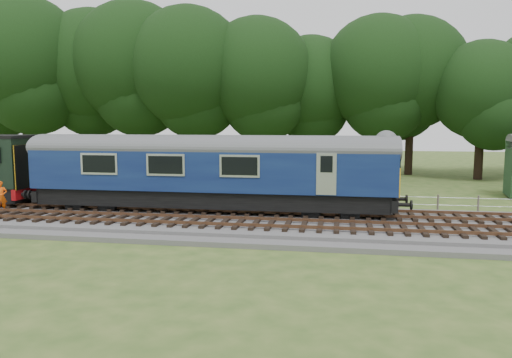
# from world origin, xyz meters

# --- Properties ---
(ground) EXTENTS (120.00, 120.00, 0.00)m
(ground) POSITION_xyz_m (0.00, 0.00, 0.00)
(ground) COLOR #36551F
(ground) RESTS_ON ground
(ballast) EXTENTS (70.00, 7.00, 0.35)m
(ballast) POSITION_xyz_m (0.00, 0.00, 0.17)
(ballast) COLOR #4C4C4F
(ballast) RESTS_ON ground
(track_north) EXTENTS (67.20, 2.40, 0.21)m
(track_north) POSITION_xyz_m (0.00, 1.40, 0.42)
(track_north) COLOR black
(track_north) RESTS_ON ballast
(track_south) EXTENTS (67.20, 2.40, 0.21)m
(track_south) POSITION_xyz_m (0.00, -1.60, 0.42)
(track_south) COLOR black
(track_south) RESTS_ON ballast
(fence) EXTENTS (64.00, 0.12, 1.00)m
(fence) POSITION_xyz_m (0.00, 4.50, 0.00)
(fence) COLOR #6B6054
(fence) RESTS_ON ground
(tree_line) EXTENTS (70.00, 8.00, 18.00)m
(tree_line) POSITION_xyz_m (0.00, 22.00, 0.00)
(tree_line) COLOR black
(tree_line) RESTS_ON ground
(dmu_railcar) EXTENTS (18.05, 2.86, 3.88)m
(dmu_railcar) POSITION_xyz_m (-3.49, 1.40, 2.61)
(dmu_railcar) COLOR black
(dmu_railcar) RESTS_ON ground
(worker) EXTENTS (0.68, 0.63, 1.57)m
(worker) POSITION_xyz_m (-13.54, -0.81, 1.13)
(worker) COLOR #FF590D
(worker) RESTS_ON ballast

